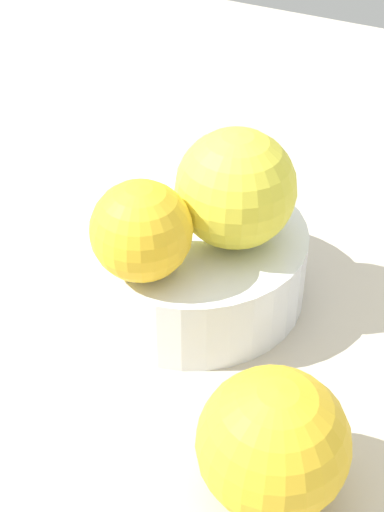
{
  "coord_description": "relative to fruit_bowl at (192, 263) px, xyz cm",
  "views": [
    {
      "loc": [
        38.53,
        19.89,
        37.28
      ],
      "look_at": [
        0.0,
        0.0,
        3.26
      ],
      "focal_mm": 54.74,
      "sensor_mm": 36.0,
      "label": 1
    }
  ],
  "objects": [
    {
      "name": "ground_plane",
      "position": [
        0.0,
        0.0,
        -3.59
      ],
      "size": [
        110.0,
        110.0,
        2.0
      ],
      "primitive_type": "cube",
      "color": "#BCB29E"
    },
    {
      "name": "orange_loose_0",
      "position": [
        13.28,
        11.67,
        1.55
      ],
      "size": [
        8.28,
        8.28,
        8.28
      ],
      "primitive_type": "sphere",
      "color": "yellow",
      "rests_on": "ground_plane"
    },
    {
      "name": "fruit_bowl",
      "position": [
        0.0,
        0.0,
        0.0
      ],
      "size": [
        16.16,
        16.16,
        5.43
      ],
      "color": "silver",
      "rests_on": "ground_plane"
    },
    {
      "name": "orange_in_bowl_0",
      "position": [
        -0.61,
        2.89,
        6.86
      ],
      "size": [
        8.03,
        8.03,
        8.03
      ],
      "primitive_type": "sphere",
      "color": "yellow",
      "rests_on": "fruit_bowl"
    },
    {
      "name": "orange_in_bowl_1",
      "position": [
        5.34,
        -0.79,
        6.09
      ],
      "size": [
        6.5,
        6.5,
        6.5
      ],
      "primitive_type": "sphere",
      "color": "yellow",
      "rests_on": "fruit_bowl"
    }
  ]
}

